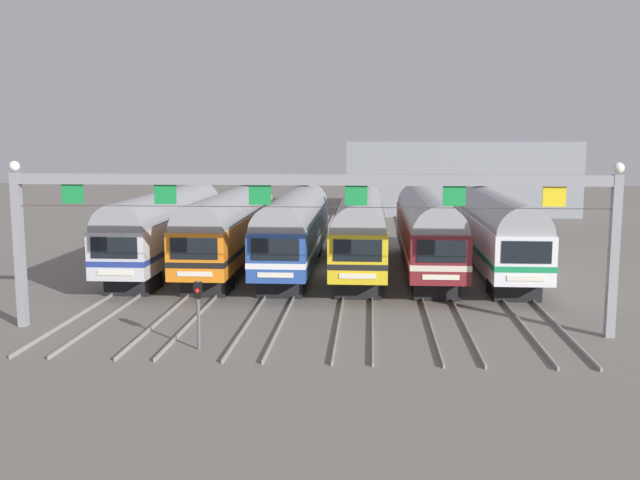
# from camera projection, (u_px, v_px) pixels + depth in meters

# --- Properties ---
(ground_plane) EXTENTS (160.00, 160.00, 0.00)m
(ground_plane) POSITION_uv_depth(u_px,v_px,m) (328.00, 271.00, 42.99)
(ground_plane) COLOR slate
(track_bed) EXTENTS (20.92, 70.00, 0.15)m
(track_bed) POSITION_uv_depth(u_px,v_px,m) (340.00, 233.00, 59.77)
(track_bed) COLOR gray
(track_bed) RESTS_ON ground
(commuter_train_silver) EXTENTS (2.88, 18.06, 4.77)m
(commuter_train_silver) POSITION_uv_depth(u_px,v_px,m) (167.00, 225.00, 43.27)
(commuter_train_silver) COLOR silver
(commuter_train_silver) RESTS_ON ground
(commuter_train_orange) EXTENTS (2.88, 18.06, 5.05)m
(commuter_train_orange) POSITION_uv_depth(u_px,v_px,m) (230.00, 226.00, 43.01)
(commuter_train_orange) COLOR orange
(commuter_train_orange) RESTS_ON ground
(commuter_train_blue) EXTENTS (2.88, 18.06, 5.05)m
(commuter_train_blue) POSITION_uv_depth(u_px,v_px,m) (295.00, 226.00, 42.74)
(commuter_train_blue) COLOR #284C9E
(commuter_train_blue) RESTS_ON ground
(commuter_train_yellow) EXTENTS (2.88, 18.06, 5.05)m
(commuter_train_yellow) POSITION_uv_depth(u_px,v_px,m) (360.00, 227.00, 42.47)
(commuter_train_yellow) COLOR gold
(commuter_train_yellow) RESTS_ON ground
(commuter_train_maroon) EXTENTS (2.88, 18.06, 4.77)m
(commuter_train_maroon) POSITION_uv_depth(u_px,v_px,m) (427.00, 227.00, 42.20)
(commuter_train_maroon) COLOR maroon
(commuter_train_maroon) RESTS_ON ground
(commuter_train_white) EXTENTS (2.88, 18.06, 5.05)m
(commuter_train_white) POSITION_uv_depth(u_px,v_px,m) (494.00, 228.00, 41.94)
(commuter_train_white) COLOR white
(commuter_train_white) RESTS_ON ground
(catenary_gantry) EXTENTS (24.66, 0.44, 6.97)m
(catenary_gantry) POSITION_uv_depth(u_px,v_px,m) (308.00, 203.00, 28.90)
(catenary_gantry) COLOR gray
(catenary_gantry) RESTS_ON ground
(yard_signal_mast) EXTENTS (0.28, 0.35, 2.64)m
(yard_signal_mast) POSITION_uv_depth(u_px,v_px,m) (198.00, 302.00, 26.86)
(yard_signal_mast) COLOR #59595E
(yard_signal_mast) RESTS_ON ground
(maintenance_building) EXTENTS (23.27, 10.00, 7.51)m
(maintenance_building) POSITION_uv_depth(u_px,v_px,m) (458.00, 177.00, 75.88)
(maintenance_building) COLOR gray
(maintenance_building) RESTS_ON ground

